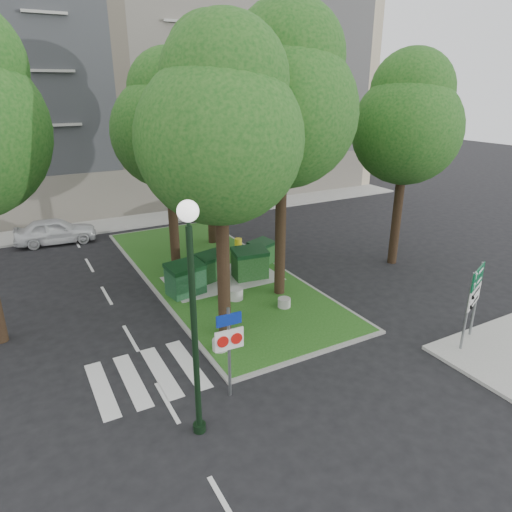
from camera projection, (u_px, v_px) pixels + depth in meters
ground at (299, 359)px, 14.93m from camera, size 120.00×120.00×0.00m
median_island at (214, 272)px, 21.69m from camera, size 6.00×16.00×0.12m
median_kerb at (214, 273)px, 21.70m from camera, size 6.30×16.30×0.10m
building_sidewalk at (142, 220)px, 30.08m from camera, size 42.00×3.00×0.12m
zebra_crossing at (174, 368)px, 14.46m from camera, size 5.00×3.00×0.01m
apartment_building at (104, 91)px, 33.44m from camera, size 41.00×12.00×16.00m
tree_median_near_left at (221, 124)px, 13.82m from camera, size 5.20×5.20×10.53m
tree_median_near_right at (284, 98)px, 16.81m from camera, size 5.60×5.60×11.46m
tree_median_mid at (168, 121)px, 19.49m from camera, size 4.80×4.80×9.99m
tree_median_far at (208, 87)px, 22.93m from camera, size 5.80×5.80×11.93m
tree_street_right at (408, 119)px, 20.74m from camera, size 5.00×5.00×10.06m
dumpster_a at (185, 279)px, 19.13m from camera, size 1.68×1.31×1.41m
dumpster_b at (211, 266)px, 20.66m from camera, size 1.53×1.24×1.25m
dumpster_c at (250, 263)px, 20.77m from camera, size 1.66×1.27×1.43m
dumpster_d at (262, 253)px, 22.44m from camera, size 1.52×1.32×1.19m
bollard_left at (220, 345)px, 15.20m from camera, size 0.52×0.52×0.37m
bollard_right at (284, 303)px, 18.14m from camera, size 0.51×0.51×0.36m
bollard_mid at (235, 294)px, 18.80m from camera, size 0.64×0.64×0.46m
litter_bin at (238, 245)px, 24.28m from camera, size 0.38×0.38×0.67m
street_lamp at (192, 297)px, 10.49m from camera, size 0.49×0.49×6.12m
traffic_sign_pole at (229, 341)px, 12.57m from camera, size 0.85×0.09×2.81m
directional_sign at (474, 293)px, 15.12m from camera, size 1.28×0.58×2.75m
car_white at (55, 231)px, 25.67m from camera, size 4.46×2.17×1.47m
car_silver at (225, 209)px, 30.55m from camera, size 4.11×1.69×1.33m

